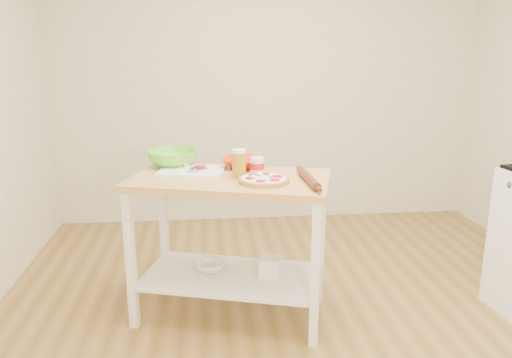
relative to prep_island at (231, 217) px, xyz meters
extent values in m
cube|color=olive|center=(0.45, -0.41, -0.66)|extent=(4.00, 4.50, 0.02)
cube|color=beige|center=(0.45, 1.85, 0.70)|extent=(4.00, 0.02, 2.70)
cube|color=tan|center=(0.00, 0.00, 0.23)|extent=(1.31, 0.95, 0.04)
cube|color=white|center=(0.00, 0.00, -0.40)|extent=(1.21, 0.87, 0.02)
cube|color=white|center=(-0.60, -0.11, -0.22)|extent=(0.06, 0.06, 0.86)
cube|color=white|center=(-0.44, 0.42, -0.22)|extent=(0.06, 0.06, 0.86)
cube|color=white|center=(0.44, -0.42, -0.22)|extent=(0.06, 0.06, 0.86)
cube|color=white|center=(0.60, 0.11, -0.22)|extent=(0.06, 0.06, 0.86)
cylinder|color=tan|center=(0.19, -0.14, 0.26)|extent=(0.30, 0.30, 0.02)
cylinder|color=tan|center=(0.19, -0.14, 0.27)|extent=(0.30, 0.30, 0.01)
cylinder|color=white|center=(0.19, -0.14, 0.27)|extent=(0.26, 0.26, 0.01)
cylinder|color=red|center=(0.27, -0.13, 0.28)|extent=(0.06, 0.06, 0.01)
cylinder|color=red|center=(0.22, -0.06, 0.28)|extent=(0.06, 0.06, 0.01)
cylinder|color=red|center=(0.14, -0.08, 0.28)|extent=(0.06, 0.06, 0.01)
cylinder|color=red|center=(0.11, -0.16, 0.28)|extent=(0.06, 0.06, 0.01)
cylinder|color=red|center=(0.16, -0.22, 0.28)|extent=(0.06, 0.06, 0.01)
cylinder|color=red|center=(0.24, -0.21, 0.28)|extent=(0.06, 0.06, 0.01)
sphere|color=white|center=(0.24, -0.11, 0.28)|extent=(0.04, 0.04, 0.04)
sphere|color=white|center=(0.17, -0.07, 0.28)|extent=(0.04, 0.04, 0.04)
sphere|color=white|center=(0.13, -0.14, 0.28)|extent=(0.04, 0.04, 0.04)
plane|color=#175217|center=(0.23, -0.15, 0.28)|extent=(0.03, 0.03, 0.00)
plane|color=#175217|center=(0.24, -0.07, 0.28)|extent=(0.03, 0.03, 0.00)
plane|color=#175217|center=(0.16, -0.09, 0.28)|extent=(0.03, 0.03, 0.00)
plane|color=#175217|center=(0.11, -0.13, 0.28)|extent=(0.03, 0.03, 0.00)
cube|color=white|center=(-0.23, 0.16, 0.26)|extent=(0.45, 0.36, 0.01)
cube|color=#F4EACC|center=(-0.34, 0.25, 0.28)|extent=(0.03, 0.03, 0.02)
cube|color=#F4EACC|center=(-0.30, 0.25, 0.28)|extent=(0.03, 0.03, 0.02)
cube|color=#F4EACC|center=(-0.27, 0.24, 0.28)|extent=(0.03, 0.03, 0.02)
cube|color=#F4EACC|center=(-0.33, 0.29, 0.28)|extent=(0.03, 0.03, 0.02)
cube|color=#F4EACC|center=(-0.30, 0.28, 0.28)|extent=(0.03, 0.03, 0.02)
cube|color=#F4EACC|center=(-0.26, 0.27, 0.28)|extent=(0.03, 0.03, 0.02)
cylinder|color=red|center=(-0.21, 0.18, 0.27)|extent=(0.07, 0.07, 0.01)
cylinder|color=red|center=(-0.19, 0.18, 0.27)|extent=(0.07, 0.07, 0.01)
cylinder|color=red|center=(-0.18, 0.17, 0.28)|extent=(0.07, 0.07, 0.01)
cube|color=teal|center=(-0.23, 0.11, 0.27)|extent=(0.07, 0.06, 0.01)
cylinder|color=teal|center=(-0.17, 0.16, 0.27)|extent=(0.10, 0.05, 0.01)
cube|color=silver|center=(-0.19, 0.35, 0.27)|extent=(0.18, 0.03, 0.00)
cube|color=black|center=(-0.32, 0.33, 0.27)|extent=(0.10, 0.03, 0.01)
imported|color=red|center=(0.10, 0.24, 0.28)|extent=(0.35, 0.35, 0.07)
imported|color=#67D82D|center=(-0.36, 0.34, 0.30)|extent=(0.38, 0.38, 0.10)
cylinder|color=#B07E15|center=(0.06, -0.01, 0.32)|extent=(0.08, 0.08, 0.15)
cylinder|color=white|center=(0.06, -0.01, 0.41)|extent=(0.08, 0.08, 0.02)
cylinder|color=white|center=(0.17, 0.05, 0.30)|extent=(0.09, 0.09, 0.11)
cylinder|color=red|center=(0.17, 0.05, 0.30)|extent=(0.09, 0.09, 0.04)
cylinder|color=silver|center=(0.19, 0.05, 0.39)|extent=(0.01, 0.06, 0.11)
cylinder|color=#602E16|center=(0.44, -0.17, 0.27)|extent=(0.06, 0.41, 0.05)
imported|color=silver|center=(-0.14, 0.08, -0.36)|extent=(0.27, 0.27, 0.06)
cube|color=white|center=(0.24, -0.04, -0.33)|extent=(0.15, 0.15, 0.12)
camera|label=1|loc=(-0.14, -2.90, 0.99)|focal=35.00mm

